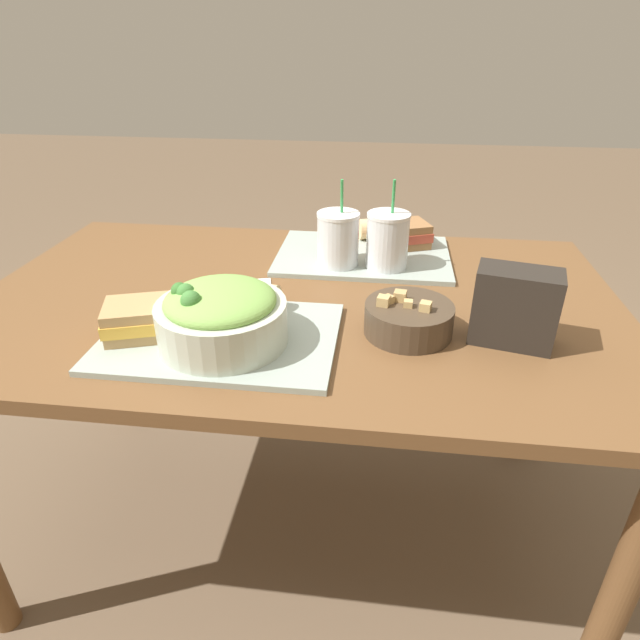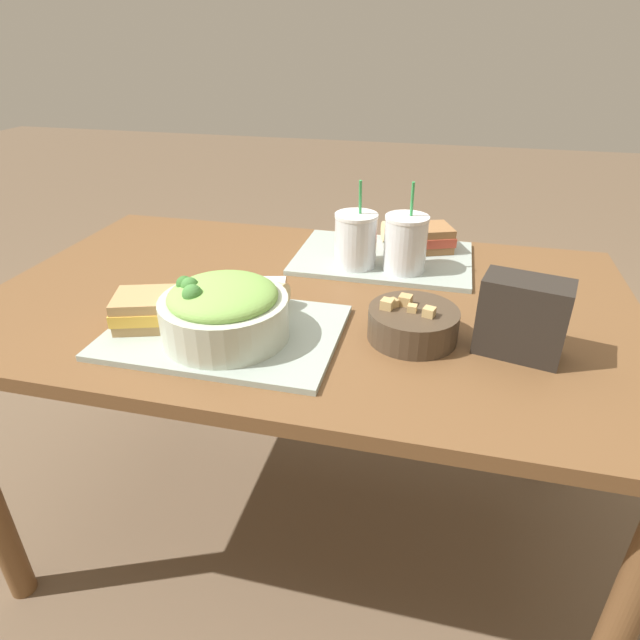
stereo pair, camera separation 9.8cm
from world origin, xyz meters
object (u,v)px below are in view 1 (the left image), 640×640
object	(u,v)px
baguette_near	(249,294)
drink_cup_dark	(338,241)
salad_bowl	(221,315)
sandwich_near	(144,319)
napkin_folded	(242,288)
drink_cup_red	(387,242)
chip_bag	(515,307)
baguette_far	(379,228)
soup_bowl	(408,318)
sandwich_far	(402,234)

from	to	relation	value
baguette_near	drink_cup_dark	size ratio (longest dim) A/B	0.65
drink_cup_dark	salad_bowl	bearing A→B (deg)	-113.69
sandwich_near	napkin_folded	distance (m)	0.28
sandwich_near	drink_cup_red	xyz separation A→B (m)	(0.45, 0.39, 0.03)
drink_cup_red	chip_bag	distance (m)	0.39
salad_bowl	sandwich_near	bearing A→B (deg)	176.09
napkin_folded	drink_cup_red	bearing A→B (deg)	24.26
baguette_far	salad_bowl	bearing A→B (deg)	138.32
soup_bowl	baguette_near	distance (m)	0.33
baguette_near	chip_bag	size ratio (longest dim) A/B	0.84
chip_bag	napkin_folded	size ratio (longest dim) A/B	1.06
salad_bowl	sandwich_far	distance (m)	0.65
sandwich_near	chip_bag	xyz separation A→B (m)	(0.69, 0.08, 0.03)
chip_bag	napkin_folded	distance (m)	0.60
drink_cup_red	chip_bag	world-z (taller)	drink_cup_red
baguette_near	napkin_folded	bearing A→B (deg)	36.61
sandwich_far	drink_cup_red	world-z (taller)	drink_cup_red
sandwich_far	chip_bag	xyz separation A→B (m)	(0.20, -0.46, 0.03)
drink_cup_red	chip_bag	size ratio (longest dim) A/B	1.31
salad_bowl	baguette_near	world-z (taller)	salad_bowl
napkin_folded	sandwich_near	bearing A→B (deg)	-117.16
sandwich_far	chip_bag	bearing A→B (deg)	-87.83
soup_bowl	chip_bag	world-z (taller)	chip_bag
soup_bowl	sandwich_near	size ratio (longest dim) A/B	1.02
baguette_near	drink_cup_dark	xyz separation A→B (m)	(0.16, 0.25, 0.03)
drink_cup_dark	chip_bag	xyz separation A→B (m)	(0.36, -0.31, -0.00)
sandwich_near	soup_bowl	bearing A→B (deg)	-8.34
soup_bowl	drink_cup_red	bearing A→B (deg)	98.97
sandwich_near	chip_bag	world-z (taller)	chip_bag
salad_bowl	sandwich_far	bearing A→B (deg)	58.81
sandwich_far	drink_cup_dark	distance (m)	0.22
drink_cup_red	soup_bowl	bearing A→B (deg)	-81.03
drink_cup_red	sandwich_far	bearing A→B (deg)	75.88
soup_bowl	napkin_folded	bearing A→B (deg)	157.45
baguette_near	sandwich_far	xyz separation A→B (m)	(0.32, 0.40, 0.00)
baguette_far	drink_cup_red	size ratio (longest dim) A/B	0.55
drink_cup_red	napkin_folded	xyz separation A→B (m)	(-0.33, -0.15, -0.07)
baguette_far	napkin_folded	size ratio (longest dim) A/B	0.77
drink_cup_red	napkin_folded	size ratio (longest dim) A/B	1.39
baguette_far	napkin_folded	xyz separation A→B (m)	(-0.30, -0.35, -0.04)
drink_cup_red	napkin_folded	world-z (taller)	drink_cup_red
drink_cup_dark	drink_cup_red	world-z (taller)	drink_cup_red
drink_cup_dark	drink_cup_red	xyz separation A→B (m)	(0.12, 0.00, 0.00)
baguette_near	sandwich_far	distance (m)	0.51
sandwich_far	salad_bowl	bearing A→B (deg)	-142.73
salad_bowl	chip_bag	xyz separation A→B (m)	(0.54, 0.09, 0.01)
baguette_near	napkin_folded	size ratio (longest dim) A/B	0.89
sandwich_near	baguette_far	distance (m)	0.73
salad_bowl	drink_cup_dark	bearing A→B (deg)	66.31
salad_bowl	sandwich_far	xyz separation A→B (m)	(0.33, 0.55, -0.02)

